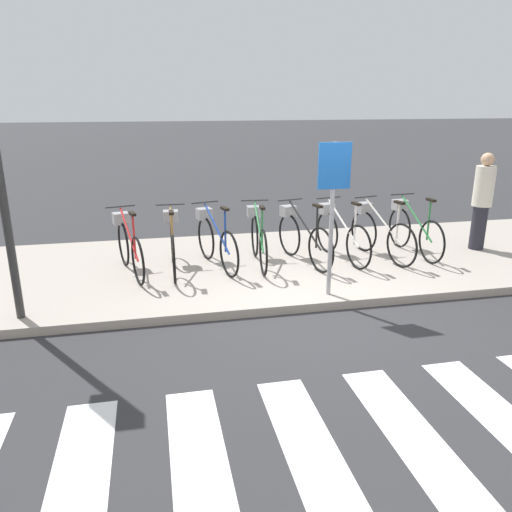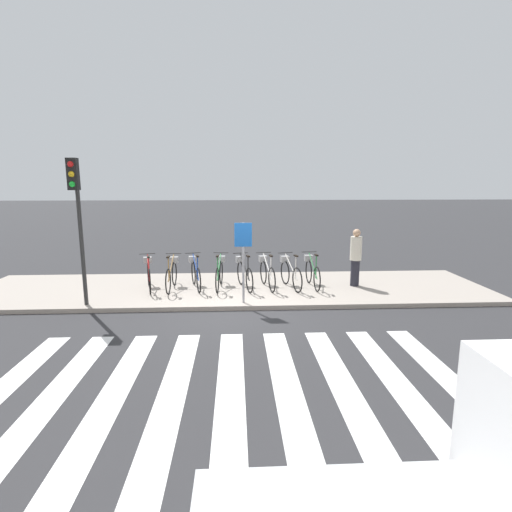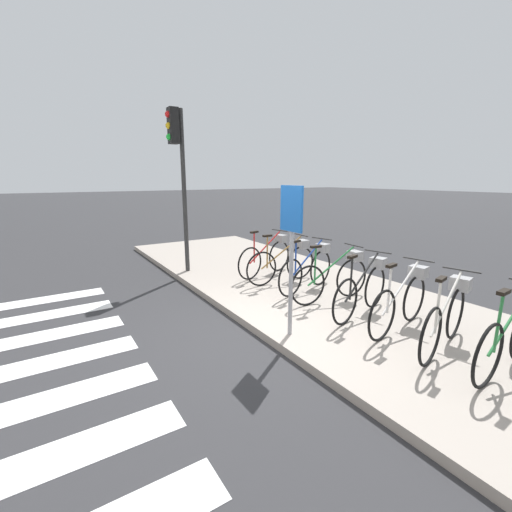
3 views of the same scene
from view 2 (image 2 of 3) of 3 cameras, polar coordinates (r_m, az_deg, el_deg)
name	(u,v)px [view 2 (image 2 of 3)]	position (r m, az deg, el deg)	size (l,w,h in m)	color
ground_plane	(232,311)	(10.20, -3.41, -7.83)	(120.00, 120.00, 0.00)	#2D2D30
sidewalk	(233,289)	(11.98, -3.35, -4.71)	(15.04, 3.76, 0.12)	#9E9389
road_crosswalk	(229,465)	(5.21, -3.90, -27.61)	(7.65, 8.00, 0.01)	silver
parked_bicycle_0	(149,274)	(12.04, -15.08, -2.45)	(0.58, 1.68, 1.06)	black
parked_bicycle_1	(172,274)	(11.90, -11.94, -2.46)	(0.46, 1.72, 1.06)	black
parked_bicycle_2	(195,273)	(11.89, -8.65, -2.36)	(0.57, 1.68, 1.06)	black
parked_bicycle_3	(220,272)	(11.83, -5.23, -2.36)	(0.46, 1.72, 1.06)	black
parked_bicycle_4	(244,273)	(11.75, -1.73, -2.40)	(0.57, 1.68, 1.06)	black
parked_bicycle_5	(267,272)	(11.82, 1.54, -2.32)	(0.48, 1.70, 1.06)	black
parked_bicycle_6	(290,272)	(11.83, 4.87, -2.34)	(0.55, 1.69, 1.06)	black
parked_bicycle_7	(312,271)	(12.04, 8.00, -2.19)	(0.46, 1.72, 1.06)	black
pedestrian	(356,256)	(12.27, 14.05, -0.02)	(0.34, 0.34, 1.72)	#23232D
traffic_light	(76,202)	(10.64, -24.26, 7.07)	(0.24, 0.40, 3.65)	#2D2D2D
sign_post	(243,249)	(10.11, -1.84, 1.03)	(0.44, 0.07, 2.08)	#99999E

